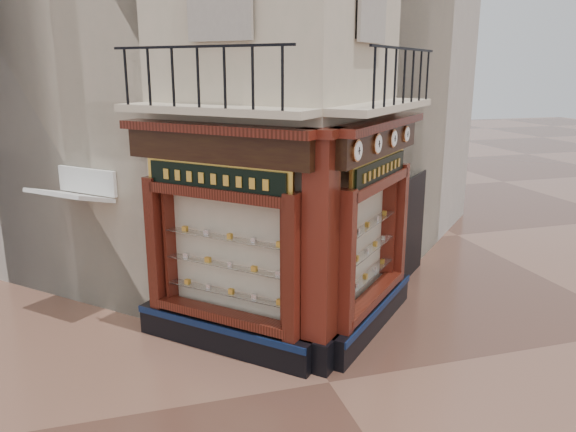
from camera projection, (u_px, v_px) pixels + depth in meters
name	position (u px, v px, depth m)	size (l,w,h in m)	color
ground	(329.00, 382.00, 8.92)	(80.00, 80.00, 0.00)	#4D2F24
main_building	(241.00, 17.00, 13.10)	(8.00, 8.00, 12.00)	#BBAF92
neighbour_left	(131.00, 42.00, 14.84)	(8.00, 8.00, 11.00)	#AFA698
neighbour_right	(308.00, 44.00, 16.20)	(8.00, 8.00, 11.00)	#AFA698
shopfront_left	(221.00, 243.00, 9.49)	(2.86, 2.86, 3.98)	black
shopfront_right	(373.00, 230.00, 10.26)	(2.86, 2.86, 3.98)	black
corner_pilaster	(320.00, 257.00, 8.89)	(0.85, 0.85, 3.98)	black
balcony	(302.00, 107.00, 9.22)	(5.94, 2.97, 1.03)	#BBAF92
clock_a	(357.00, 151.00, 8.57)	(0.28, 0.28, 0.35)	#BE773F
clock_b	(377.00, 144.00, 9.34)	(0.28, 0.28, 0.34)	#BE773F
clock_c	(393.00, 138.00, 10.05)	(0.27, 0.27, 0.33)	#BE773F
clock_d	(406.00, 134.00, 10.70)	(0.26, 0.26, 0.31)	#BE773F
awning	(82.00, 316.00, 11.28)	(1.50, 0.90, 0.08)	silver
signboard_left	(216.00, 178.00, 9.13)	(2.06, 2.06, 0.55)	gold
signboard_right	(380.00, 170.00, 9.94)	(1.89, 1.89, 0.51)	gold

